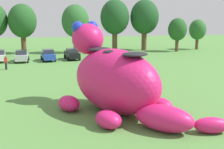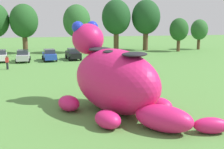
{
  "view_description": "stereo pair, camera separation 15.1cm",
  "coord_description": "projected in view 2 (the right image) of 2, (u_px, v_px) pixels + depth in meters",
  "views": [
    {
      "loc": [
        -3.8,
        -18.87,
        6.28
      ],
      "look_at": [
        0.42,
        0.56,
        2.38
      ],
      "focal_mm": 46.43,
      "sensor_mm": 36.0,
      "label": 1
    },
    {
      "loc": [
        -3.66,
        -18.9,
        6.28
      ],
      "look_at": [
        0.42,
        0.56,
        2.38
      ],
      "focal_mm": 46.43,
      "sensor_mm": 36.0,
      "label": 2
    }
  ],
  "objects": [
    {
      "name": "tree_centre_right",
      "position": [
        116.0,
        17.0,
        54.94
      ],
      "size": [
        5.48,
        5.48,
        9.73
      ],
      "color": "brown",
      "rests_on": "ground"
    },
    {
      "name": "tree_right",
      "position": [
        179.0,
        30.0,
        54.34
      ],
      "size": [
        3.53,
        3.53,
        6.27
      ],
      "color": "brown",
      "rests_on": "ground"
    },
    {
      "name": "car_white",
      "position": [
        1.0,
        56.0,
        42.09
      ],
      "size": [
        2.36,
        4.3,
        1.72
      ],
      "color": "white",
      "rests_on": "ground"
    },
    {
      "name": "giant_inflatable_creature",
      "position": [
        115.0,
        80.0,
        19.33
      ],
      "size": [
        9.48,
        10.29,
        6.05
      ],
      "color": "#E01E6B",
      "rests_on": "ground"
    },
    {
      "name": "ground_plane",
      "position": [
        108.0,
        110.0,
        20.1
      ],
      "size": [
        160.0,
        160.0,
        0.0
      ],
      "primitive_type": "plane",
      "color": "#568E42"
    },
    {
      "name": "spectator_near_inflatable",
      "position": [
        102.0,
        77.0,
        26.83
      ],
      "size": [
        0.38,
        0.26,
        1.71
      ],
      "color": "#726656",
      "rests_on": "ground"
    },
    {
      "name": "tree_far_right",
      "position": [
        199.0,
        30.0,
        57.95
      ],
      "size": [
        3.39,
        3.39,
        6.01
      ],
      "color": "brown",
      "rests_on": "ground"
    },
    {
      "name": "car_black",
      "position": [
        73.0,
        54.0,
        44.24
      ],
      "size": [
        2.36,
        4.3,
        1.72
      ],
      "color": "black",
      "rests_on": "ground"
    },
    {
      "name": "car_silver",
      "position": [
        23.0,
        56.0,
        42.03
      ],
      "size": [
        2.01,
        4.14,
        1.72
      ],
      "color": "#B7BABF",
      "rests_on": "ground"
    },
    {
      "name": "car_blue",
      "position": [
        49.0,
        55.0,
        43.02
      ],
      "size": [
        2.31,
        4.27,
        1.72
      ],
      "color": "#2347B7",
      "rests_on": "ground"
    },
    {
      "name": "spectator_mid_field",
      "position": [
        7.0,
        63.0,
        35.71
      ],
      "size": [
        0.38,
        0.26,
        1.71
      ],
      "color": "black",
      "rests_on": "ground"
    },
    {
      "name": "tree_centre",
      "position": [
        77.0,
        21.0,
        51.77
      ],
      "size": [
        4.88,
        4.88,
        8.66
      ],
      "color": "brown",
      "rests_on": "ground"
    },
    {
      "name": "tree_centre_left",
      "position": [
        24.0,
        21.0,
        50.82
      ],
      "size": [
        4.91,
        4.91,
        8.71
      ],
      "color": "brown",
      "rests_on": "ground"
    },
    {
      "name": "tree_mid_right",
      "position": [
        146.0,
        17.0,
        55.99
      ],
      "size": [
        5.5,
        5.5,
        9.76
      ],
      "color": "brown",
      "rests_on": "ground"
    }
  ]
}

